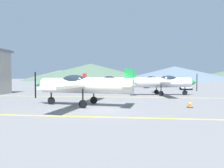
{
  "coord_description": "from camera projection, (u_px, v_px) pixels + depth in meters",
  "views": [
    {
      "loc": [
        1.74,
        -14.21,
        2.24
      ],
      "look_at": [
        -1.36,
        14.0,
        1.2
      ],
      "focal_mm": 30.92,
      "sensor_mm": 36.0,
      "label": 1
    }
  ],
  "objects": [
    {
      "name": "airplane_mid",
      "position": [
        163.0,
        82.0,
        23.7
      ],
      "size": [
        8.34,
        9.58,
        2.86
      ],
      "color": "silver",
      "rests_on": "ground_plane"
    },
    {
      "name": "airplane_back",
      "position": [
        148.0,
        80.0,
        41.76
      ],
      "size": [
        8.37,
        9.56,
        2.86
      ],
      "color": "silver",
      "rests_on": "ground_plane"
    },
    {
      "name": "hill_centerleft",
      "position": [
        91.0,
        72.0,
        131.94
      ],
      "size": [
        89.35,
        89.35,
        11.3
      ],
      "primitive_type": "cone",
      "color": "#4C6651",
      "rests_on": "ground_plane"
    },
    {
      "name": "car_sedan",
      "position": [
        186.0,
        85.0,
        34.42
      ],
      "size": [
        2.66,
        4.57,
        1.62
      ],
      "color": "white",
      "rests_on": "ground_plane"
    },
    {
      "name": "apron_line_near",
      "position": [
        102.0,
        117.0,
        10.73
      ],
      "size": [
        80.0,
        0.16,
        0.01
      ],
      "primitive_type": "cube",
      "color": "yellow",
      "rests_on": "ground_plane"
    },
    {
      "name": "hill_centerright",
      "position": [
        175.0,
        73.0,
        122.85
      ],
      "size": [
        73.61,
        73.61,
        8.99
      ],
      "primitive_type": "cone",
      "color": "slate",
      "rests_on": "ground_plane"
    },
    {
      "name": "ground_plane",
      "position": [
        110.0,
        107.0,
        14.39
      ],
      "size": [
        400.0,
        400.0,
        0.0
      ],
      "primitive_type": "plane",
      "color": "slate"
    },
    {
      "name": "airplane_far",
      "position": [
        106.0,
        81.0,
        33.86
      ],
      "size": [
        8.34,
        9.58,
        2.86
      ],
      "color": "white",
      "rests_on": "ground_plane"
    },
    {
      "name": "airplane_near",
      "position": [
        82.0,
        85.0,
        15.01
      ],
      "size": [
        8.35,
        9.58,
        2.86
      ],
      "color": "silver",
      "rests_on": "ground_plane"
    },
    {
      "name": "hill_left",
      "position": [
        60.0,
        75.0,
        176.37
      ],
      "size": [
        63.67,
        63.67,
        8.37
      ],
      "primitive_type": "cone",
      "color": "slate",
      "rests_on": "ground_plane"
    },
    {
      "name": "traffic_cone_front",
      "position": [
        190.0,
        104.0,
        14.09
      ],
      "size": [
        0.36,
        0.36,
        0.59
      ],
      "color": "black",
      "rests_on": "ground_plane"
    },
    {
      "name": "apron_line_far",
      "position": [
        117.0,
        97.0,
        21.37
      ],
      "size": [
        80.0,
        0.16,
        0.01
      ],
      "primitive_type": "cube",
      "color": "yellow",
      "rests_on": "ground_plane"
    }
  ]
}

